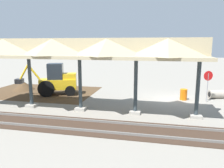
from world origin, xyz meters
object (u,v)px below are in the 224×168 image
Objects in this scene: stop_sign at (208,80)px; traffic_barrel at (184,94)px; concrete_pipe at (216,94)px; backhoe at (56,81)px.

stop_sign is 2.74× the size of traffic_barrel.
stop_sign reaches higher than concrete_pipe.
concrete_pipe is at bearing -157.56° from traffic_barrel.
traffic_barrel is at bearing -9.60° from stop_sign.
traffic_barrel is (2.74, 1.13, 0.10)m from concrete_pipe.
traffic_barrel is at bearing -177.77° from backhoe.
stop_sign is 12.72m from backhoe.
backhoe is at bearing 2.23° from traffic_barrel.
stop_sign is 2.19m from traffic_barrel.
concrete_pipe is 2.97m from traffic_barrel.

